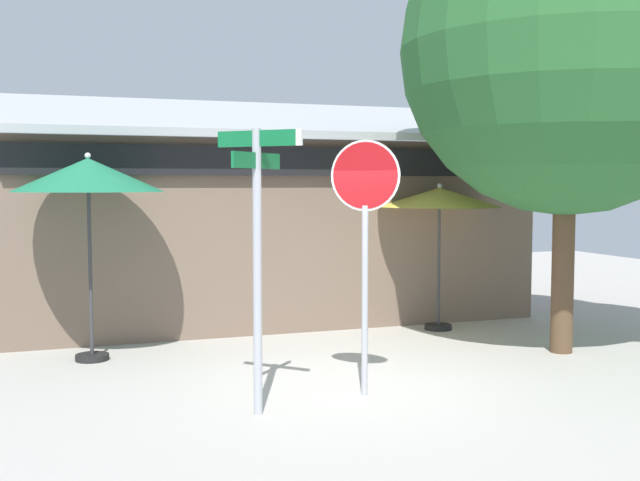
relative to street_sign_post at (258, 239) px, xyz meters
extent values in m
cube|color=#ADA8A0|center=(1.36, 0.93, -1.85)|extent=(28.00, 28.00, 0.10)
cube|color=#705B4C|center=(1.55, 6.22, -0.27)|extent=(8.92, 4.54, 3.05)
cube|color=#B7BABF|center=(1.55, 6.07, 1.76)|extent=(9.42, 5.18, 1.06)
cube|color=black|center=(1.55, 3.90, 0.90)|extent=(8.32, 0.16, 0.44)
cylinder|color=#A8AAB2|center=(0.00, 0.00, -0.34)|extent=(0.09, 0.09, 2.91)
cube|color=#116B38|center=(0.00, 0.00, 1.01)|extent=(0.65, 0.66, 0.16)
cube|color=#116B38|center=(0.00, 0.00, 0.79)|extent=(0.66, 0.65, 0.16)
cube|color=white|center=(0.33, -0.34, 1.01)|extent=(0.07, 0.07, 0.16)
cylinder|color=#A8AAB2|center=(1.31, 0.32, -0.74)|extent=(0.07, 0.07, 2.12)
cylinder|color=white|center=(1.31, 0.32, 0.65)|extent=(0.63, 0.48, 0.78)
cylinder|color=red|center=(1.31, 0.32, 0.65)|extent=(0.60, 0.46, 0.73)
cylinder|color=black|center=(-1.48, 3.08, -1.76)|extent=(0.44, 0.44, 0.08)
cylinder|color=#333335|center=(-1.48, 3.08, -0.65)|extent=(0.05, 0.05, 2.30)
cone|color=#1E724C|center=(-1.48, 3.08, 0.67)|extent=(1.97, 1.97, 0.44)
sphere|color=silver|center=(-1.48, 3.08, 0.92)|extent=(0.08, 0.08, 0.08)
cylinder|color=black|center=(3.92, 3.48, -1.76)|extent=(0.44, 0.44, 0.08)
cylinder|color=#333335|center=(3.92, 3.48, -0.78)|extent=(0.05, 0.05, 2.03)
cone|color=#EAD14C|center=(3.92, 3.48, 0.34)|extent=(1.97, 1.97, 0.30)
sphere|color=silver|center=(3.92, 3.48, 0.52)|extent=(0.08, 0.08, 0.08)
cylinder|color=brown|center=(4.75, 1.41, -0.56)|extent=(0.31, 0.31, 2.48)
sphere|color=#28602D|center=(4.75, 1.41, 2.40)|extent=(4.57, 4.57, 4.57)
camera|label=1|loc=(-1.98, -7.50, 0.56)|focal=43.27mm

